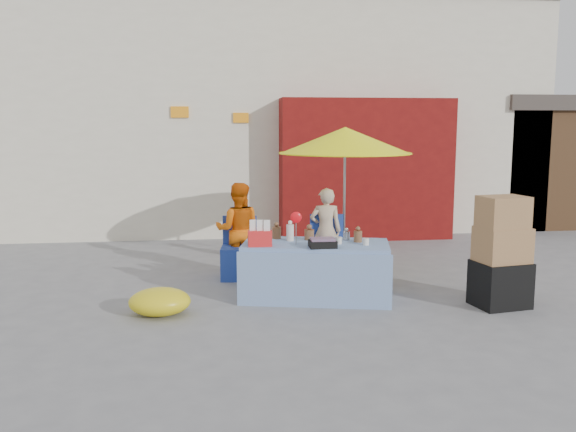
{
  "coord_description": "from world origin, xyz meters",
  "views": [
    {
      "loc": [
        -0.68,
        -6.81,
        2.12
      ],
      "look_at": [
        0.27,
        0.6,
        1.0
      ],
      "focal_mm": 38.0,
      "sensor_mm": 36.0,
      "label": 1
    }
  ],
  "objects": [
    {
      "name": "tarp_bundle",
      "position": [
        -1.27,
        -0.07,
        0.16
      ],
      "size": [
        0.78,
        0.66,
        0.31
      ],
      "primitive_type": "ellipsoid",
      "rotation": [
        0.0,
        0.0,
        -0.17
      ],
      "color": "yellow",
      "rests_on": "ground"
    },
    {
      "name": "market_table",
      "position": [
        0.58,
        0.39,
        0.36
      ],
      "size": [
        1.95,
        1.23,
        1.1
      ],
      "rotation": [
        0.0,
        0.0,
        -0.23
      ],
      "color": "#7FA1CC",
      "rests_on": "ground"
    },
    {
      "name": "umbrella",
      "position": [
        1.25,
        1.78,
        1.89
      ],
      "size": [
        1.9,
        1.9,
        2.09
      ],
      "color": "gray",
      "rests_on": "ground"
    },
    {
      "name": "chair_left",
      "position": [
        -0.3,
        1.5,
        0.26
      ],
      "size": [
        0.53,
        0.52,
        0.85
      ],
      "rotation": [
        0.0,
        0.0,
        -0.12
      ],
      "color": "#203A97",
      "rests_on": "ground"
    },
    {
      "name": "chair_right",
      "position": [
        0.95,
        1.5,
        0.26
      ],
      "size": [
        0.53,
        0.52,
        0.85
      ],
      "rotation": [
        0.0,
        0.0,
        -0.12
      ],
      "color": "#203A97",
      "rests_on": "ground"
    },
    {
      "name": "ground",
      "position": [
        0.0,
        0.0,
        0.0
      ],
      "size": [
        80.0,
        80.0,
        0.0
      ],
      "primitive_type": "plane",
      "color": "slate",
      "rests_on": "ground"
    },
    {
      "name": "vendor_beige",
      "position": [
        0.95,
        1.63,
        0.62
      ],
      "size": [
        0.48,
        0.35,
        1.24
      ],
      "primitive_type": "imported",
      "rotation": [
        0.0,
        0.0,
        3.02
      ],
      "color": "#CEB292",
      "rests_on": "ground"
    },
    {
      "name": "vendor_orange",
      "position": [
        -0.3,
        1.63,
        0.66
      ],
      "size": [
        0.7,
        0.57,
        1.33
      ],
      "primitive_type": "imported",
      "rotation": [
        0.0,
        0.0,
        3.02
      ],
      "color": "#E15F0B",
      "rests_on": "ground"
    },
    {
      "name": "backdrop",
      "position": [
        0.52,
        7.52,
        3.1
      ],
      "size": [
        14.0,
        8.0,
        7.8
      ],
      "color": "silver",
      "rests_on": "ground"
    },
    {
      "name": "box_stack",
      "position": [
        2.68,
        -0.23,
        0.6
      ],
      "size": [
        0.66,
        0.58,
        1.31
      ],
      "rotation": [
        0.0,
        0.0,
        0.17
      ],
      "color": "black",
      "rests_on": "ground"
    }
  ]
}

